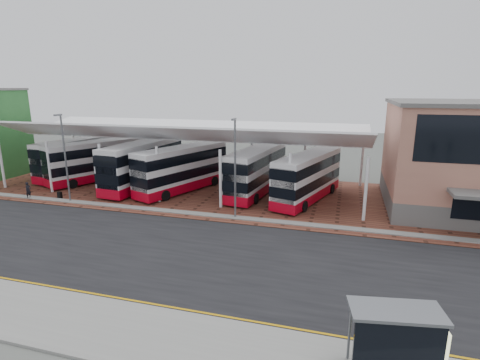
# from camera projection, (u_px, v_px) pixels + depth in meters

# --- Properties ---
(ground) EXTENTS (140.00, 140.00, 0.00)m
(ground) POSITION_uv_depth(u_px,v_px,m) (180.00, 246.00, 25.09)
(ground) COLOR #4B4F49
(road) EXTENTS (120.00, 14.00, 0.02)m
(road) POSITION_uv_depth(u_px,v_px,m) (173.00, 252.00, 24.16)
(road) COLOR black
(road) RESTS_ON ground
(forecourt) EXTENTS (72.00, 16.00, 0.06)m
(forecourt) POSITION_uv_depth(u_px,v_px,m) (255.00, 195.00, 36.67)
(forecourt) COLOR brown
(forecourt) RESTS_ON ground
(sidewalk) EXTENTS (120.00, 4.00, 0.14)m
(sidewalk) POSITION_uv_depth(u_px,v_px,m) (94.00, 325.00, 16.68)
(sidewalk) COLOR slate
(sidewalk) RESTS_ON ground
(north_kerb) EXTENTS (120.00, 0.80, 0.14)m
(north_kerb) POSITION_uv_depth(u_px,v_px,m) (212.00, 215.00, 30.85)
(north_kerb) COLOR slate
(north_kerb) RESTS_ON ground
(yellow_line_near) EXTENTS (120.00, 0.12, 0.01)m
(yellow_line_near) POSITION_uv_depth(u_px,v_px,m) (120.00, 302.00, 18.56)
(yellow_line_near) COLOR #CC9209
(yellow_line_near) RESTS_ON road
(yellow_line_far) EXTENTS (120.00, 0.12, 0.01)m
(yellow_line_far) POSITION_uv_depth(u_px,v_px,m) (123.00, 299.00, 18.84)
(yellow_line_far) COLOR #CC9209
(yellow_line_far) RESTS_ON road
(canopy) EXTENTS (37.00, 11.63, 7.07)m
(canopy) POSITION_uv_depth(u_px,v_px,m) (182.00, 133.00, 38.28)
(canopy) COLOR white
(canopy) RESTS_ON ground
(lamp_west) EXTENTS (0.16, 0.90, 8.07)m
(lamp_west) POSITION_uv_depth(u_px,v_px,m) (65.00, 156.00, 33.62)
(lamp_west) COLOR slate
(lamp_west) RESTS_ON ground
(lamp_east) EXTENTS (0.16, 0.90, 8.07)m
(lamp_east) POSITION_uv_depth(u_px,v_px,m) (235.00, 166.00, 29.34)
(lamp_east) COLOR slate
(lamp_east) RESTS_ON ground
(bus_0) EXTENTS (3.90, 10.99, 4.43)m
(bus_0) POSITION_uv_depth(u_px,v_px,m) (78.00, 158.00, 43.82)
(bus_0) COLOR silver
(bus_0) RESTS_ON forecourt
(bus_1) EXTENTS (6.91, 10.81, 4.45)m
(bus_1) POSITION_uv_depth(u_px,v_px,m) (96.00, 161.00, 41.84)
(bus_1) COLOR silver
(bus_1) RESTS_ON forecourt
(bus_2) EXTENTS (3.62, 11.74, 4.76)m
(bus_2) POSITION_uv_depth(u_px,v_px,m) (143.00, 165.00, 39.25)
(bus_2) COLOR silver
(bus_2) RESTS_ON forecourt
(bus_3) EXTENTS (6.27, 11.11, 4.51)m
(bus_3) POSITION_uv_depth(u_px,v_px,m) (182.00, 169.00, 37.72)
(bus_3) COLOR silver
(bus_3) RESTS_ON forecourt
(bus_4) EXTENTS (3.90, 11.09, 4.48)m
(bus_4) POSITION_uv_depth(u_px,v_px,m) (257.00, 171.00, 36.88)
(bus_4) COLOR silver
(bus_4) RESTS_ON forecourt
(bus_5) EXTENTS (5.43, 10.79, 4.34)m
(bus_5) POSITION_uv_depth(u_px,v_px,m) (308.00, 177.00, 34.63)
(bus_5) COLOR silver
(bus_5) RESTS_ON forecourt
(pedestrian) EXTENTS (0.39, 0.59, 1.59)m
(pedestrian) POSITION_uv_depth(u_px,v_px,m) (28.00, 190.00, 35.40)
(pedestrian) COLOR black
(pedestrian) RESTS_ON forecourt
(suitcase) EXTENTS (0.38, 0.27, 0.65)m
(suitcase) POSITION_uv_depth(u_px,v_px,m) (60.00, 195.00, 35.47)
(suitcase) COLOR black
(suitcase) RESTS_ON forecourt
(bus_shelter) EXTENTS (3.48, 2.03, 2.64)m
(bus_shelter) POSITION_uv_depth(u_px,v_px,m) (405.00, 340.00, 13.13)
(bus_shelter) COLOR black
(bus_shelter) RESTS_ON sidewalk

